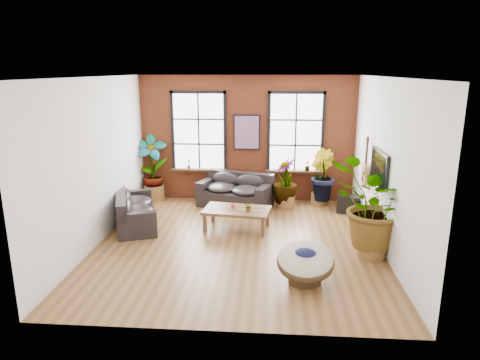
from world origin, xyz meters
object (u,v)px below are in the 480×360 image
Objects in this scene: sofa_back at (236,192)px; sofa_left at (133,210)px; coffee_table at (237,211)px; papasan_chair at (305,261)px.

sofa_back reaches higher than sofa_left.
coffee_table is (2.49, -0.08, 0.07)m from sofa_left.
papasan_chair is (1.58, -4.25, -0.02)m from sofa_back.
sofa_back reaches higher than papasan_chair.
sofa_back is 2.86m from sofa_left.
sofa_left is 4.68m from papasan_chair.
sofa_left is at bearing -125.73° from sofa_back.
coffee_table is at bearing 127.35° from papasan_chair.
sofa_left is (-2.33, -1.67, -0.04)m from sofa_back.
sofa_back is at bearing 103.44° from coffee_table.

